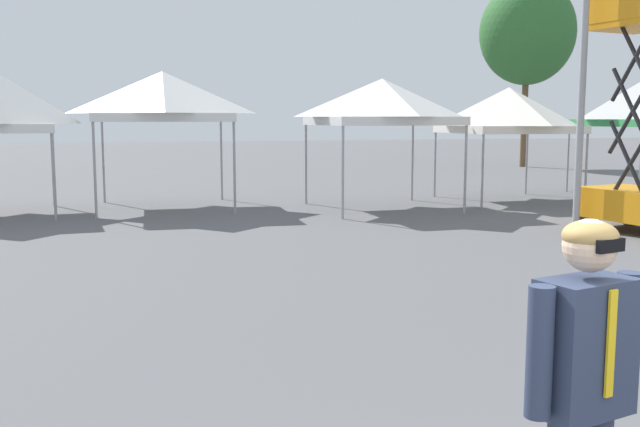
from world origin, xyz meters
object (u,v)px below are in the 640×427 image
Objects in this scene: canopy_tent_left_of_center at (382,102)px; canopy_tent_center at (508,110)px; canopy_tent_behind_right at (163,97)px; tree_behind_tents_left at (527,33)px; person_foreground at (583,388)px.

canopy_tent_left_of_center is 1.00× the size of canopy_tent_center.
canopy_tent_behind_right is 20.77m from tree_behind_tents_left.
canopy_tent_center is at bearing -6.86° from canopy_tent_behind_right.
canopy_tent_center is at bearing 59.77° from person_foreground.
tree_behind_tents_left reaches higher than canopy_tent_behind_right.
canopy_tent_behind_right reaches higher than person_foreground.
canopy_tent_behind_right is at bearing 161.20° from canopy_tent_left_of_center.
canopy_tent_center is 0.38× the size of tree_behind_tents_left.
person_foreground is 0.21× the size of tree_behind_tents_left.
canopy_tent_center is at bearing 9.48° from canopy_tent_left_of_center.
person_foreground is at bearing -88.35° from canopy_tent_behind_right.
canopy_tent_behind_right is 1.09× the size of canopy_tent_left_of_center.
canopy_tent_center is (8.96, -1.08, -0.31)m from canopy_tent_behind_right.
tree_behind_tents_left is (17.24, 11.09, 3.34)m from canopy_tent_behind_right.
canopy_tent_left_of_center is at bearing 71.67° from person_foreground.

